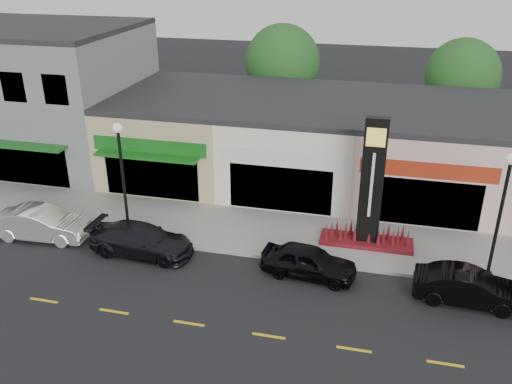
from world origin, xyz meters
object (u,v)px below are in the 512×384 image
at_px(car_white_van, 42,224).
at_px(car_dark_sedan, 141,240).
at_px(lamp_east_near, 502,205).
at_px(car_black_sedan, 309,261).
at_px(car_black_conv, 469,287).
at_px(lamp_west_near, 122,169).
at_px(pylon_sign, 370,202).

bearing_deg(car_white_van, car_dark_sedan, -96.07).
bearing_deg(lamp_east_near, car_black_sedan, -169.74).
bearing_deg(car_black_conv, lamp_west_near, 87.00).
bearing_deg(pylon_sign, car_dark_sedan, -162.95).
bearing_deg(car_white_van, lamp_west_near, -78.32).
bearing_deg(car_black_sedan, car_black_conv, -87.09).
xyz_separation_m(pylon_sign, car_black_conv, (4.04, -3.43, -1.59)).
relative_size(lamp_east_near, car_dark_sedan, 1.16).
relative_size(pylon_sign, car_black_conv, 1.44).
height_order(pylon_sign, car_black_sedan, pylon_sign).
height_order(pylon_sign, car_black_conv, pylon_sign).
bearing_deg(car_black_sedan, lamp_west_near, 88.32).
distance_m(lamp_east_near, car_dark_sedan, 15.06).
relative_size(lamp_west_near, car_black_conv, 1.32).
distance_m(lamp_west_near, lamp_east_near, 16.00).
xyz_separation_m(lamp_west_near, car_dark_sedan, (1.26, -1.29, -2.79)).
relative_size(car_dark_sedan, car_black_sedan, 1.19).
relative_size(car_white_van, car_black_conv, 1.09).
xyz_separation_m(lamp_west_near, pylon_sign, (11.00, 1.70, -1.20)).
height_order(lamp_east_near, car_white_van, lamp_east_near).
height_order(pylon_sign, car_white_van, pylon_sign).
bearing_deg(pylon_sign, car_black_sedan, -126.49).
bearing_deg(car_black_sedan, pylon_sign, -29.70).
relative_size(pylon_sign, car_white_van, 1.32).
distance_m(pylon_sign, car_white_van, 15.22).
bearing_deg(pylon_sign, car_white_van, -169.53).
bearing_deg(car_dark_sedan, car_black_sedan, -87.68).
relative_size(lamp_west_near, lamp_east_near, 1.00).
bearing_deg(car_black_sedan, car_dark_sedan, 96.65).
relative_size(car_white_van, car_dark_sedan, 0.96).
height_order(lamp_west_near, car_white_van, lamp_west_near).
distance_m(car_black_sedan, car_black_conv, 6.28).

